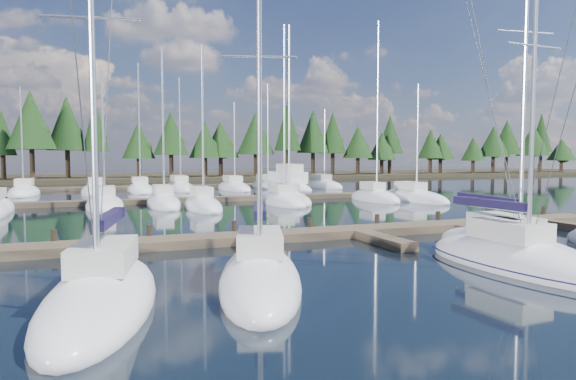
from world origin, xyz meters
name	(u,v)px	position (x,y,z in m)	size (l,w,h in m)	color
ground	(192,215)	(0.00, 30.00, 0.00)	(260.00, 260.00, 0.00)	black
far_shore	(130,177)	(0.00, 90.00, 0.30)	(220.00, 30.00, 0.60)	#302A1A
main_dock	(244,240)	(0.00, 17.36, 0.20)	(44.00, 6.13, 0.90)	brown
back_docks	(157,193)	(0.00, 49.58, 0.20)	(50.00, 21.80, 0.40)	brown
front_sailboat_2	(102,298)	(-6.27, 9.25, 0.29)	(4.38, 8.98, 13.58)	silver
front_sailboat_3	(260,278)	(-1.65, 9.85, 0.29)	(4.83, 8.60, 12.62)	silver
front_sailboat_4	(517,261)	(7.78, 8.97, 0.29)	(3.26, 8.88, 14.19)	silver
front_sailboat_5	(510,252)	(8.87, 10.40, 0.30)	(3.88, 9.80, 15.74)	silver
back_sailboat_rows	(171,195)	(0.78, 45.29, 0.26)	(45.21, 33.37, 16.68)	silver
motor_yacht_right	(288,185)	(15.77, 52.70, 0.55)	(4.52, 10.50, 5.10)	silver
tree_line	(123,134)	(-1.56, 80.14, 7.49)	(185.37, 11.94, 13.05)	black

